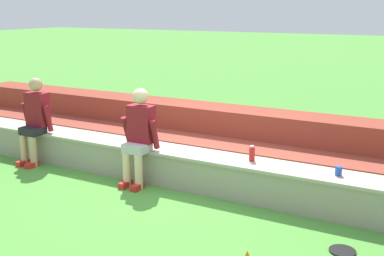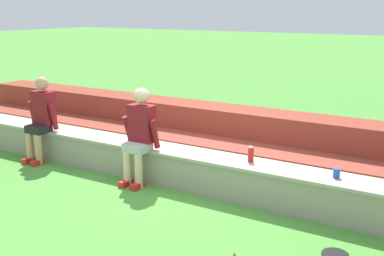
{
  "view_description": "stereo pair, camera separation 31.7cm",
  "coord_description": "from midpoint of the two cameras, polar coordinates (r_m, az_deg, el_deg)",
  "views": [
    {
      "loc": [
        3.29,
        -5.39,
        2.43
      ],
      "look_at": [
        0.18,
        0.25,
        0.84
      ],
      "focal_mm": 45.88,
      "sensor_mm": 36.0,
      "label": 1
    },
    {
      "loc": [
        3.56,
        -5.23,
        2.43
      ],
      "look_at": [
        0.18,
        0.25,
        0.84
      ],
      "focal_mm": 45.88,
      "sensor_mm": 36.0,
      "label": 2
    }
  ],
  "objects": [
    {
      "name": "stone_seating_wall",
      "position": [
        6.88,
        -2.67,
        -4.48
      ],
      "size": [
        9.05,
        0.54,
        0.49
      ],
      "color": "gray",
      "rests_on": "ground"
    },
    {
      "name": "plastic_cup_left_end",
      "position": [
        6.02,
        15.23,
        -4.84
      ],
      "size": [
        0.08,
        0.08,
        0.11
      ],
      "primitive_type": "cylinder",
      "color": "blue",
      "rests_on": "stone_seating_wall"
    },
    {
      "name": "brick_bleachers",
      "position": [
        7.98,
        2.35,
        -1.28
      ],
      "size": [
        10.98,
        1.31,
        0.82
      ],
      "color": "brown",
      "rests_on": "ground"
    },
    {
      "name": "ground_plane",
      "position": [
        6.77,
        -3.75,
        -7.17
      ],
      "size": [
        80.0,
        80.0,
        0.0
      ],
      "primitive_type": "plane",
      "color": "#4C9338"
    },
    {
      "name": "frisbee",
      "position": [
        5.33,
        15.41,
        -13.64
      ],
      "size": [
        0.27,
        0.27,
        0.02
      ],
      "primitive_type": "cylinder",
      "color": "black",
      "rests_on": "ground"
    },
    {
      "name": "person_far_left",
      "position": [
        8.13,
        -18.87,
        1.06
      ],
      "size": [
        0.54,
        0.51,
        1.36
      ],
      "color": "tan",
      "rests_on": "ground"
    },
    {
      "name": "person_left_of_center",
      "position": [
        6.81,
        -7.54,
        -0.69
      ],
      "size": [
        0.54,
        0.49,
        1.35
      ],
      "color": "beige",
      "rests_on": "ground"
    },
    {
      "name": "water_bottle_near_right",
      "position": [
        6.36,
        5.56,
        -3.0
      ],
      "size": [
        0.08,
        0.08,
        0.21
      ],
      "color": "red",
      "rests_on": "stone_seating_wall"
    }
  ]
}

